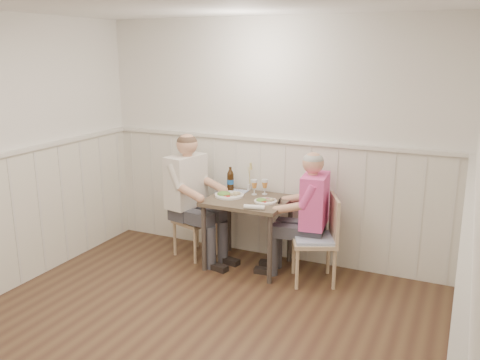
{
  "coord_description": "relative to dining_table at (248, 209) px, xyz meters",
  "views": [
    {
      "loc": [
        1.94,
        -2.81,
        2.26
      ],
      "look_at": [
        -0.11,
        1.64,
        1.0
      ],
      "focal_mm": 38.0,
      "sensor_mm": 36.0,
      "label": 1
    }
  ],
  "objects": [
    {
      "name": "diner_cream",
      "position": [
        -0.68,
        -0.05,
        -0.05
      ],
      "size": [
        0.72,
        0.52,
        1.42
      ],
      "color": "#3F3F47",
      "rests_on": "ground"
    },
    {
      "name": "gingham_mat",
      "position": [
        -0.26,
        0.16,
        0.11
      ],
      "size": [
        0.32,
        0.26,
        0.01
      ],
      "color": "#5F79B5",
      "rests_on": "dining_table"
    },
    {
      "name": "dining_table",
      "position": [
        0.0,
        0.0,
        0.0
      ],
      "size": [
        0.84,
        0.7,
        0.75
      ],
      "color": "#48392B",
      "rests_on": "ground"
    },
    {
      "name": "chair_left",
      "position": [
        -0.7,
        0.04,
        -0.19
      ],
      "size": [
        0.5,
        0.5,
        0.84
      ],
      "color": "tan",
      "rests_on": "ground"
    },
    {
      "name": "man_in_pink",
      "position": [
        0.67,
        0.03,
        -0.09
      ],
      "size": [
        0.64,
        0.45,
        1.32
      ],
      "color": "#3F3F47",
      "rests_on": "ground"
    },
    {
      "name": "beer_bottle",
      "position": [
        -0.3,
        0.21,
        0.23
      ],
      "size": [
        0.08,
        0.08,
        0.27
      ],
      "color": "black",
      "rests_on": "dining_table"
    },
    {
      "name": "rolled_napkin",
      "position": [
        0.2,
        -0.3,
        0.13
      ],
      "size": [
        0.21,
        0.09,
        0.05
      ],
      "color": "white",
      "rests_on": "dining_table"
    },
    {
      "name": "beer_glass_a",
      "position": [
        0.09,
        0.23,
        0.22
      ],
      "size": [
        0.07,
        0.07,
        0.16
      ],
      "color": "silver",
      "rests_on": "dining_table"
    },
    {
      "name": "beer_glass_b",
      "position": [
        -0.0,
        0.17,
        0.22
      ],
      "size": [
        0.07,
        0.07,
        0.17
      ],
      "color": "silver",
      "rests_on": "dining_table"
    },
    {
      "name": "room_shell",
      "position": [
        0.11,
        -1.84,
        0.88
      ],
      "size": [
        4.04,
        4.54,
        2.6
      ],
      "color": "white",
      "rests_on": "ground"
    },
    {
      "name": "wainscot",
      "position": [
        0.11,
        -1.15,
        0.05
      ],
      "size": [
        4.0,
        4.49,
        1.34
      ],
      "color": "white",
      "rests_on": "ground"
    },
    {
      "name": "plate_man",
      "position": [
        0.2,
        -0.03,
        0.13
      ],
      "size": [
        0.23,
        0.23,
        0.06
      ],
      "color": "white",
      "rests_on": "dining_table"
    },
    {
      "name": "plate_diner",
      "position": [
        -0.23,
        -0.01,
        0.13
      ],
      "size": [
        0.31,
        0.31,
        0.08
      ],
      "color": "white",
      "rests_on": "dining_table"
    },
    {
      "name": "ground_plane",
      "position": [
        0.11,
        -1.84,
        -0.64
      ],
      "size": [
        4.5,
        4.5,
        0.0
      ],
      "primitive_type": "plane",
      "color": "#452C1F"
    },
    {
      "name": "grass_vase",
      "position": [
        -0.13,
        0.31,
        0.26
      ],
      "size": [
        0.04,
        0.04,
        0.33
      ],
      "color": "silver",
      "rests_on": "dining_table"
    },
    {
      "name": "chair_right",
      "position": [
        0.8,
        -0.05,
        -0.16
      ],
      "size": [
        0.55,
        0.55,
        0.89
      ],
      "color": "tan",
      "rests_on": "ground"
    }
  ]
}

